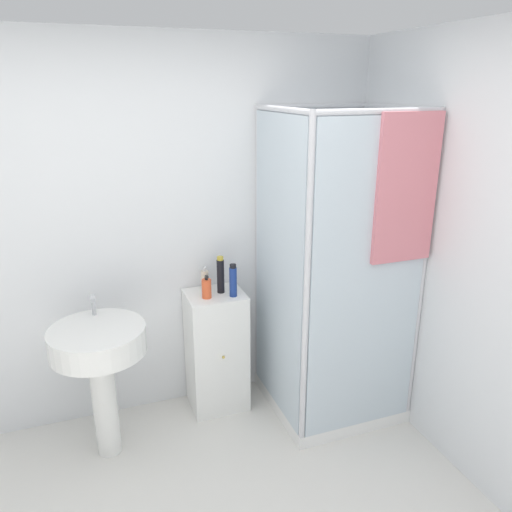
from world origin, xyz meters
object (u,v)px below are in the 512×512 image
object	(u,v)px
soap_dispenser	(207,288)
shampoo_bottle_blue	(233,281)
sink	(100,356)
shampoo_bottle_tall_black	(221,275)
lotion_bottle_white	(205,280)

from	to	relation	value
soap_dispenser	shampoo_bottle_blue	size ratio (longest dim) A/B	0.72
sink	soap_dispenser	xyz separation A→B (m)	(0.71, 0.19, 0.25)
sink	shampoo_bottle_blue	bearing A→B (deg)	10.29
shampoo_bottle_tall_black	soap_dispenser	bearing A→B (deg)	-153.67
soap_dispenser	shampoo_bottle_tall_black	xyz separation A→B (m)	(0.11, 0.06, 0.06)
sink	shampoo_bottle_blue	xyz separation A→B (m)	(0.88, 0.16, 0.30)
sink	shampoo_bottle_tall_black	size ratio (longest dim) A/B	3.89
soap_dispenser	shampoo_bottle_blue	xyz separation A→B (m)	(0.17, -0.03, 0.04)
sink	lotion_bottle_white	size ratio (longest dim) A/B	5.91
soap_dispenser	lotion_bottle_white	distance (m)	0.14
soap_dispenser	shampoo_bottle_blue	world-z (taller)	shampoo_bottle_blue
sink	shampoo_bottle_tall_black	world-z (taller)	shampoo_bottle_tall_black
soap_dispenser	lotion_bottle_white	world-z (taller)	lotion_bottle_white
sink	shampoo_bottle_blue	world-z (taller)	shampoo_bottle_blue
shampoo_bottle_blue	lotion_bottle_white	world-z (taller)	shampoo_bottle_blue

